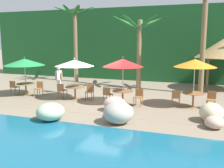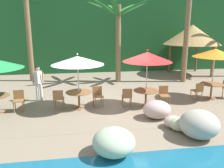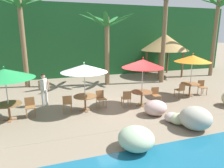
{
  "view_description": "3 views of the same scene",
  "coord_description": "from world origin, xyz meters",
  "views": [
    {
      "loc": [
        5.28,
        -13.18,
        3.37
      ],
      "look_at": [
        0.42,
        0.27,
        0.95
      ],
      "focal_mm": 42.05,
      "sensor_mm": 36.0,
      "label": 1
    },
    {
      "loc": [
        -1.72,
        -9.59,
        3.42
      ],
      "look_at": [
        -0.19,
        0.24,
        0.94
      ],
      "focal_mm": 36.69,
      "sensor_mm": 36.0,
      "label": 2
    },
    {
      "loc": [
        -3.45,
        -9.44,
        3.69
      ],
      "look_at": [
        -0.16,
        0.37,
        1.1
      ],
      "focal_mm": 32.96,
      "sensor_mm": 36.0,
      "label": 3
    }
  ],
  "objects": [
    {
      "name": "palm_tree_nearest",
      "position": [
        -4.62,
        5.65,
        4.11
      ],
      "size": [
        3.17,
        3.1,
        5.95
      ],
      "color": "brown",
      "rests_on": "ground"
    },
    {
      "name": "umbrella_red",
      "position": [
        1.23,
        -0.32,
        2.2
      ],
      "size": [
        2.11,
        2.11,
        2.52
      ],
      "color": "silver",
      "rests_on": "ground"
    },
    {
      "name": "chair_red_seaward",
      "position": [
        2.08,
        -0.27,
        0.51
      ],
      "size": [
        0.44,
        0.45,
        0.87
      ],
      "color": "olive",
      "rests_on": "ground"
    },
    {
      "name": "chair_orange_inland",
      "position": [
        3.92,
        0.11,
        0.51
      ],
      "size": [
        0.48,
        0.48,
        0.87
      ],
      "color": "olive",
      "rests_on": "ground"
    },
    {
      "name": "dining_table_white",
      "position": [
        -1.68,
        -0.11,
        0.61
      ],
      "size": [
        1.1,
        1.1,
        0.74
      ],
      "color": "brown",
      "rests_on": "ground"
    },
    {
      "name": "waiter_in_white",
      "position": [
        -3.53,
        1.21,
        0.99
      ],
      "size": [
        0.52,
        0.39,
        1.7
      ],
      "color": "white",
      "rests_on": "ground"
    },
    {
      "name": "palm_tree_second",
      "position": [
        0.87,
        4.51,
        3.56
      ],
      "size": [
        3.75,
        3.75,
        4.98
      ],
      "color": "brown",
      "rests_on": "ground"
    },
    {
      "name": "chair_white_inland",
      "position": [
        -2.54,
        -0.14,
        0.51
      ],
      "size": [
        0.45,
        0.46,
        0.87
      ],
      "color": "olive",
      "rests_on": "ground"
    },
    {
      "name": "chair_green_seaward",
      "position": [
        -4.17,
        -0.01,
        0.51
      ],
      "size": [
        0.46,
        0.46,
        0.87
      ],
      "color": "olive",
      "rests_on": "ground"
    },
    {
      "name": "chair_white_seaward",
      "position": [
        -0.85,
        0.1,
        0.51
      ],
      "size": [
        0.47,
        0.48,
        0.87
      ],
      "color": "olive",
      "rests_on": "ground"
    },
    {
      "name": "foliage_backdrop",
      "position": [
        0.0,
        9.0,
        3.0
      ],
      "size": [
        28.0,
        2.4,
        6.0
      ],
      "color": "#194C23",
      "rests_on": "ground"
    },
    {
      "name": "ground_plane",
      "position": [
        0.0,
        0.0,
        0.0
      ],
      "size": [
        120.0,
        120.0,
        0.0
      ],
      "primitive_type": "plane",
      "color": "gray"
    },
    {
      "name": "rock_seawall",
      "position": [
        -0.99,
        -2.71,
        0.36
      ],
      "size": [
        14.11,
        3.38,
        0.89
      ],
      "color": "tan",
      "rests_on": "ground"
    },
    {
      "name": "terrace_deck",
      "position": [
        0.0,
        0.0,
        0.0
      ],
      "size": [
        18.0,
        5.2,
        0.01
      ],
      "color": "gray",
      "rests_on": "ground"
    },
    {
      "name": "chair_red_inland",
      "position": [
        0.37,
        -0.32,
        0.51
      ],
      "size": [
        0.46,
        0.47,
        0.87
      ],
      "color": "olive",
      "rests_on": "ground"
    },
    {
      "name": "dining_table_orange",
      "position": [
        4.75,
        0.33,
        0.61
      ],
      "size": [
        1.1,
        1.1,
        0.74
      ],
      "color": "brown",
      "rests_on": "ground"
    },
    {
      "name": "umbrella_orange",
      "position": [
        4.75,
        0.33,
        2.23
      ],
      "size": [
        2.08,
        2.08,
        2.55
      ],
      "color": "silver",
      "rests_on": "ground"
    },
    {
      "name": "palm_tree_third",
      "position": [
        5.01,
        3.91,
        4.45
      ],
      "size": [
        2.87,
        2.8,
        6.61
      ],
      "color": "brown",
      "rests_on": "ground"
    },
    {
      "name": "dining_table_red",
      "position": [
        1.23,
        -0.32,
        0.61
      ],
      "size": [
        1.1,
        1.1,
        0.74
      ],
      "color": "brown",
      "rests_on": "ground"
    },
    {
      "name": "umbrella_white",
      "position": [
        -1.68,
        -0.11,
        2.08
      ],
      "size": [
        2.19,
        2.19,
        2.38
      ],
      "color": "silver",
      "rests_on": "ground"
    },
    {
      "name": "palapa_hut",
      "position": [
        6.49,
        6.0,
        2.88
      ],
      "size": [
        4.03,
        4.03,
        3.59
      ],
      "color": "brown",
      "rests_on": "ground"
    }
  ]
}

